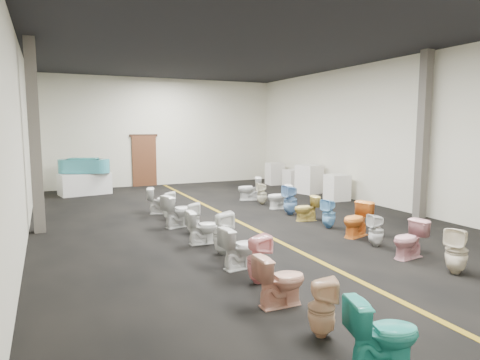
% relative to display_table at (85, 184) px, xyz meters
% --- Properties ---
extents(floor, '(16.00, 16.00, 0.00)m').
position_rel_display_table_xyz_m(floor, '(3.30, -6.57, -0.39)').
color(floor, black).
rests_on(floor, ground).
extents(ceiling, '(16.00, 16.00, 0.00)m').
position_rel_display_table_xyz_m(ceiling, '(3.30, -6.57, 4.11)').
color(ceiling, black).
rests_on(ceiling, ground).
extents(wall_back, '(10.00, 0.00, 10.00)m').
position_rel_display_table_xyz_m(wall_back, '(3.30, 1.43, 1.86)').
color(wall_back, beige).
rests_on(wall_back, ground).
extents(wall_left, '(0.00, 16.00, 16.00)m').
position_rel_display_table_xyz_m(wall_left, '(-1.70, -6.57, 1.86)').
color(wall_left, beige).
rests_on(wall_left, ground).
extents(wall_right, '(0.00, 16.00, 16.00)m').
position_rel_display_table_xyz_m(wall_right, '(8.30, -6.57, 1.86)').
color(wall_right, beige).
rests_on(wall_right, ground).
extents(aisle_stripe, '(0.12, 15.60, 0.01)m').
position_rel_display_table_xyz_m(aisle_stripe, '(3.30, -6.57, -0.39)').
color(aisle_stripe, '#826512').
rests_on(aisle_stripe, floor).
extents(back_door, '(1.00, 0.10, 2.10)m').
position_rel_display_table_xyz_m(back_door, '(2.50, 1.37, 0.66)').
color(back_door, '#562D19').
rests_on(back_door, floor).
extents(door_frame, '(1.15, 0.08, 0.10)m').
position_rel_display_table_xyz_m(door_frame, '(2.50, 1.38, 1.73)').
color(door_frame, '#331C11').
rests_on(door_frame, back_door).
extents(column_left, '(0.25, 0.25, 4.50)m').
position_rel_display_table_xyz_m(column_left, '(-1.45, -5.57, 1.86)').
color(column_left, '#59544C').
rests_on(column_left, floor).
extents(column_right, '(0.25, 0.25, 4.50)m').
position_rel_display_table_xyz_m(column_right, '(8.05, -8.07, 1.86)').
color(column_right, '#59544C').
rests_on(column_right, floor).
extents(display_table, '(1.90, 1.21, 0.78)m').
position_rel_display_table_xyz_m(display_table, '(0.00, 0.00, 0.00)').
color(display_table, white).
rests_on(display_table, floor).
extents(bathtub, '(1.76, 1.13, 0.55)m').
position_rel_display_table_xyz_m(bathtub, '(-0.00, 0.00, 0.68)').
color(bathtub, teal).
rests_on(bathtub, display_table).
extents(appliance_crate_a, '(0.73, 0.73, 0.87)m').
position_rel_display_table_xyz_m(appliance_crate_a, '(7.70, -4.87, 0.05)').
color(appliance_crate_a, white).
rests_on(appliance_crate_a, floor).
extents(appliance_crate_b, '(0.94, 0.94, 1.06)m').
position_rel_display_table_xyz_m(appliance_crate_b, '(7.70, -3.18, 0.14)').
color(appliance_crate_b, white).
rests_on(appliance_crate_b, floor).
extents(appliance_crate_c, '(0.71, 0.71, 0.79)m').
position_rel_display_table_xyz_m(appliance_crate_c, '(7.70, -2.10, 0.00)').
color(appliance_crate_c, silver).
rests_on(appliance_crate_c, floor).
extents(appliance_crate_d, '(0.70, 0.70, 0.93)m').
position_rel_display_table_xyz_m(appliance_crate_d, '(7.70, -0.52, 0.08)').
color(appliance_crate_d, white).
rests_on(appliance_crate_d, floor).
extents(toilet_left_0, '(0.83, 0.61, 0.76)m').
position_rel_display_table_xyz_m(toilet_left_0, '(1.84, -13.38, -0.01)').
color(toilet_left_0, teal).
rests_on(toilet_left_0, floor).
extents(toilet_left_1, '(0.43, 0.43, 0.72)m').
position_rel_display_table_xyz_m(toilet_left_1, '(1.65, -12.57, -0.03)').
color(toilet_left_1, '#DDAF87').
rests_on(toilet_left_1, floor).
extents(toilet_left_2, '(0.73, 0.42, 0.74)m').
position_rel_display_table_xyz_m(toilet_left_2, '(1.66, -11.58, -0.02)').
color(toilet_left_2, tan).
rests_on(toilet_left_2, floor).
extents(toilet_left_3, '(0.40, 0.39, 0.79)m').
position_rel_display_table_xyz_m(toilet_left_3, '(1.76, -10.68, 0.00)').
color(toilet_left_3, pink).
rests_on(toilet_left_3, floor).
extents(toilet_left_4, '(0.78, 0.51, 0.75)m').
position_rel_display_table_xyz_m(toilet_left_4, '(1.81, -9.90, -0.01)').
color(toilet_left_4, white).
rests_on(toilet_left_4, floor).
extents(toilet_left_5, '(0.43, 0.42, 0.85)m').
position_rel_display_table_xyz_m(toilet_left_5, '(1.84, -9.00, 0.03)').
color(toilet_left_5, silver).
rests_on(toilet_left_5, floor).
extents(toilet_left_6, '(0.71, 0.41, 0.73)m').
position_rel_display_table_xyz_m(toilet_left_6, '(1.74, -8.11, -0.03)').
color(toilet_left_6, white).
rests_on(toilet_left_6, floor).
extents(toilet_left_7, '(0.40, 0.39, 0.72)m').
position_rel_display_table_xyz_m(toilet_left_7, '(1.83, -7.15, -0.03)').
color(toilet_left_7, white).
rests_on(toilet_left_7, floor).
extents(toilet_left_8, '(0.90, 0.67, 0.81)m').
position_rel_display_table_xyz_m(toilet_left_8, '(1.69, -6.41, 0.02)').
color(toilet_left_8, silver).
rests_on(toilet_left_8, floor).
extents(toilet_left_9, '(0.41, 0.40, 0.76)m').
position_rel_display_table_xyz_m(toilet_left_9, '(1.70, -5.49, -0.01)').
color(toilet_left_9, white).
rests_on(toilet_left_9, floor).
extents(toilet_left_10, '(0.83, 0.63, 0.75)m').
position_rel_display_table_xyz_m(toilet_left_10, '(1.69, -4.61, -0.01)').
color(toilet_left_10, silver).
rests_on(toilet_left_10, floor).
extents(toilet_right_2, '(0.48, 0.48, 0.81)m').
position_rel_display_table_xyz_m(toilet_right_2, '(5.02, -11.68, 0.02)').
color(toilet_right_2, '#F3E4C8').
rests_on(toilet_right_2, floor).
extents(toilet_right_3, '(0.76, 0.49, 0.73)m').
position_rel_display_table_xyz_m(toilet_right_3, '(4.96, -10.70, -0.03)').
color(toilet_right_3, pink).
rests_on(toilet_right_3, floor).
extents(toilet_right_4, '(0.36, 0.35, 0.68)m').
position_rel_display_table_xyz_m(toilet_right_4, '(4.96, -9.81, -0.05)').
color(toilet_right_4, silver).
rests_on(toilet_right_4, floor).
extents(toilet_right_5, '(0.87, 0.65, 0.79)m').
position_rel_display_table_xyz_m(toilet_right_5, '(5.11, -9.01, 0.00)').
color(toilet_right_5, orange).
rests_on(toilet_right_5, floor).
extents(toilet_right_6, '(0.41, 0.41, 0.72)m').
position_rel_display_table_xyz_m(toilet_right_6, '(5.04, -8.06, -0.03)').
color(toilet_right_6, '#74B6E4').
rests_on(toilet_right_6, floor).
extents(toilet_right_7, '(0.69, 0.46, 0.66)m').
position_rel_display_table_xyz_m(toilet_right_7, '(4.98, -7.14, -0.06)').
color(toilet_right_7, '#D3B551').
rests_on(toilet_right_7, floor).
extents(toilet_right_8, '(0.40, 0.39, 0.85)m').
position_rel_display_table_xyz_m(toilet_right_8, '(4.98, -6.32, 0.04)').
color(toilet_right_8, '#6E9ACD').
rests_on(toilet_right_8, floor).
extents(toilet_right_9, '(0.80, 0.58, 0.74)m').
position_rel_display_table_xyz_m(toilet_right_9, '(5.16, -5.38, -0.02)').
color(toilet_right_9, white).
rests_on(toilet_right_9, floor).
extents(toilet_right_10, '(0.37, 0.37, 0.70)m').
position_rel_display_table_xyz_m(toilet_right_10, '(5.00, -4.54, -0.04)').
color(toilet_right_10, beige).
rests_on(toilet_right_10, floor).
extents(toilet_right_11, '(0.88, 0.67, 0.79)m').
position_rel_display_table_xyz_m(toilet_right_11, '(5.00, -3.61, 0.01)').
color(toilet_right_11, silver).
rests_on(toilet_right_11, floor).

